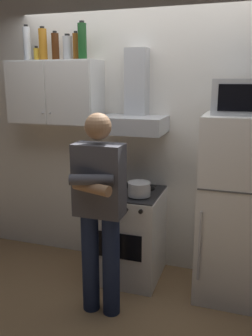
% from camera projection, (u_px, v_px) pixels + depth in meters
% --- Properties ---
extents(ground_plane, '(7.00, 7.00, 0.00)m').
position_uv_depth(ground_plane, '(126.00, 289.00, 3.27)').
color(ground_plane, olive).
extents(back_wall_tiled, '(4.80, 0.10, 2.70)m').
position_uv_depth(back_wall_tiled, '(145.00, 134.00, 3.50)').
color(back_wall_tiled, silver).
rests_on(back_wall_tiled, ground_plane).
extents(upper_cabinet, '(0.90, 0.37, 0.60)m').
position_uv_depth(upper_cabinet, '(55.00, 93.00, 3.45)').
color(upper_cabinet, silver).
extents(stove_oven, '(0.60, 0.62, 0.87)m').
position_uv_depth(stove_oven, '(129.00, 234.00, 3.41)').
color(stove_oven, white).
rests_on(stove_oven, ground_plane).
extents(range_hood, '(0.60, 0.44, 0.75)m').
position_uv_depth(range_hood, '(134.00, 111.00, 3.25)').
color(range_hood, '#B7BABF').
extents(refrigerator, '(0.60, 0.62, 1.60)m').
position_uv_depth(refrigerator, '(235.00, 209.00, 3.03)').
color(refrigerator, white).
rests_on(refrigerator, ground_plane).
extents(microwave, '(0.48, 0.37, 0.28)m').
position_uv_depth(microwave, '(244.00, 97.00, 2.82)').
color(microwave, '#B7BABF').
rests_on(microwave, refrigerator).
extents(person_standing, '(0.38, 0.33, 1.64)m').
position_uv_depth(person_standing, '(99.00, 209.00, 2.76)').
color(person_standing, '#192342').
rests_on(person_standing, ground_plane).
extents(cooking_pot, '(0.30, 0.20, 0.12)m').
position_uv_depth(cooking_pot, '(139.00, 189.00, 3.14)').
color(cooking_pot, '#B7BABF').
rests_on(cooking_pot, stove_oven).
extents(bottle_beer_brown, '(0.06, 0.06, 0.26)m').
position_uv_depth(bottle_beer_brown, '(76.00, 46.00, 3.30)').
color(bottle_beer_brown, brown).
rests_on(bottle_beer_brown, upper_cabinet).
extents(bottle_liquor_amber, '(0.08, 0.08, 0.31)m').
position_uv_depth(bottle_liquor_amber, '(43.00, 45.00, 3.40)').
color(bottle_liquor_amber, '#B7721E').
rests_on(bottle_liquor_amber, upper_cabinet).
extents(bottle_rum_dark, '(0.07, 0.07, 0.27)m').
position_uv_depth(bottle_rum_dark, '(55.00, 47.00, 3.37)').
color(bottle_rum_dark, '#47230F').
rests_on(bottle_rum_dark, upper_cabinet).
extents(bottle_wine_green, '(0.08, 0.08, 0.33)m').
position_uv_depth(bottle_wine_green, '(82.00, 41.00, 3.21)').
color(bottle_wine_green, '#19471E').
rests_on(bottle_wine_green, upper_cabinet).
extents(bottle_vodka_clear, '(0.07, 0.07, 0.34)m').
position_uv_depth(bottle_vodka_clear, '(27.00, 44.00, 3.48)').
color(bottle_vodka_clear, silver).
rests_on(bottle_vodka_clear, upper_cabinet).
extents(bottle_canister_steel, '(0.09, 0.09, 0.24)m').
position_uv_depth(bottle_canister_steel, '(68.00, 48.00, 3.34)').
color(bottle_canister_steel, '#B2B5BA').
rests_on(bottle_canister_steel, upper_cabinet).
extents(bottle_spice_jar, '(0.06, 0.06, 0.14)m').
position_uv_depth(bottle_spice_jar, '(37.00, 54.00, 3.46)').
color(bottle_spice_jar, gold).
rests_on(bottle_spice_jar, upper_cabinet).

